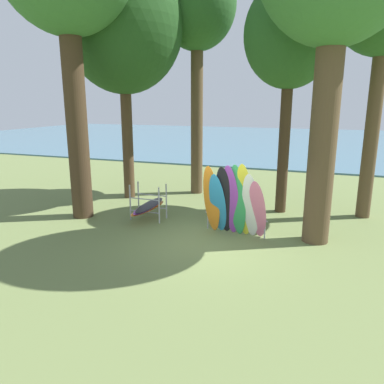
% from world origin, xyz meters
% --- Properties ---
extents(ground_plane, '(80.00, 80.00, 0.00)m').
position_xyz_m(ground_plane, '(0.00, 0.00, 0.00)').
color(ground_plane, olive).
extents(lake_water, '(80.00, 36.00, 0.10)m').
position_xyz_m(lake_water, '(0.00, 30.40, 0.05)').
color(lake_water, '#477084').
rests_on(lake_water, ground).
extents(tree_mid_behind, '(4.76, 4.76, 9.77)m').
position_xyz_m(tree_mid_behind, '(-4.87, 3.95, 7.00)').
color(tree_mid_behind, '#4C3823').
rests_on(tree_mid_behind, ground).
extents(tree_far_right_back, '(3.20, 3.20, 9.72)m').
position_xyz_m(tree_far_right_back, '(-2.43, 5.73, 7.67)').
color(tree_far_right_back, brown).
rests_on(tree_far_right_back, ground).
extents(tree_deep_back, '(3.14, 3.14, 8.05)m').
position_xyz_m(tree_deep_back, '(1.51, 4.00, 6.16)').
color(tree_deep_back, '#42301E').
rests_on(tree_deep_back, ground).
extents(leaning_board_pile, '(2.08, 0.84, 2.32)m').
position_xyz_m(leaning_board_pile, '(0.47, 0.83, 1.06)').
color(leaning_board_pile, orange).
rests_on(leaning_board_pile, ground).
extents(board_storage_rack, '(1.15, 2.13, 1.25)m').
position_xyz_m(board_storage_rack, '(-2.72, 1.46, 0.47)').
color(board_storage_rack, '#9EA0A5').
rests_on(board_storage_rack, ground).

